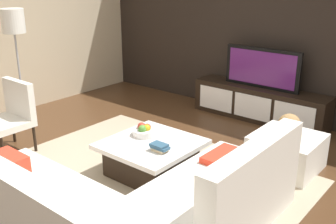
# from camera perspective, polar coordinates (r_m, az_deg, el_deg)

# --- Properties ---
(ground_plane) EXTENTS (14.00, 14.00, 0.00)m
(ground_plane) POSITION_cam_1_polar(r_m,az_deg,el_deg) (4.31, -2.23, -9.72)
(ground_plane) COLOR #4C301C
(feature_wall_back) EXTENTS (6.40, 0.12, 2.80)m
(feature_wall_back) POSITION_cam_1_polar(r_m,az_deg,el_deg) (6.09, 15.12, 12.21)
(feature_wall_back) COLOR black
(feature_wall_back) RESTS_ON ground
(area_rug) EXTENTS (3.24, 2.40, 0.01)m
(area_rug) POSITION_cam_1_polar(r_m,az_deg,el_deg) (4.37, -3.23, -9.25)
(area_rug) COLOR tan
(area_rug) RESTS_ON ground
(media_console) EXTENTS (2.04, 0.44, 0.50)m
(media_console) POSITION_cam_1_polar(r_m,az_deg,el_deg) (6.06, 12.95, 1.19)
(media_console) COLOR black
(media_console) RESTS_ON ground
(television) EXTENTS (1.15, 0.06, 0.58)m
(television) POSITION_cam_1_polar(r_m,az_deg,el_deg) (5.92, 13.35, 6.16)
(television) COLOR black
(television) RESTS_ON media_console
(sectional_couch) EXTENTS (2.29, 2.27, 0.83)m
(sectional_couch) POSITION_cam_1_polar(r_m,az_deg,el_deg) (3.32, -6.35, -13.88)
(sectional_couch) COLOR white
(sectional_couch) RESTS_ON ground
(coffee_table) EXTENTS (0.93, 0.94, 0.38)m
(coffee_table) POSITION_cam_1_polar(r_m,az_deg,el_deg) (4.34, -2.38, -6.50)
(coffee_table) COLOR black
(coffee_table) RESTS_ON ground
(accent_chair_near) EXTENTS (0.57, 0.50, 0.87)m
(accent_chair_near) POSITION_cam_1_polar(r_m,az_deg,el_deg) (5.18, -21.50, -0.06)
(accent_chair_near) COLOR black
(accent_chair_near) RESTS_ON ground
(floor_lamp) EXTENTS (0.31, 0.31, 1.65)m
(floor_lamp) POSITION_cam_1_polar(r_m,az_deg,el_deg) (5.79, -21.26, 11.02)
(floor_lamp) COLOR #A5A5AA
(floor_lamp) RESTS_ON ground
(ottoman) EXTENTS (0.70, 0.70, 0.40)m
(ottoman) POSITION_cam_1_polar(r_m,az_deg,el_deg) (4.65, 16.62, -5.53)
(ottoman) COLOR white
(ottoman) RESTS_ON ground
(fruit_bowl) EXTENTS (0.28, 0.28, 0.14)m
(fruit_bowl) POSITION_cam_1_polar(r_m,az_deg,el_deg) (4.43, -3.35, -2.70)
(fruit_bowl) COLOR silver
(fruit_bowl) RESTS_ON coffee_table
(decorative_ball) EXTENTS (0.25, 0.25, 0.25)m
(decorative_ball) POSITION_cam_1_polar(r_m,az_deg,el_deg) (4.53, 17.02, -1.79)
(decorative_ball) COLOR #AD8451
(decorative_ball) RESTS_ON ottoman
(book_stack) EXTENTS (0.19, 0.12, 0.08)m
(book_stack) POSITION_cam_1_polar(r_m,az_deg,el_deg) (4.04, -1.20, -5.09)
(book_stack) COLOR #CCB78C
(book_stack) RESTS_ON coffee_table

